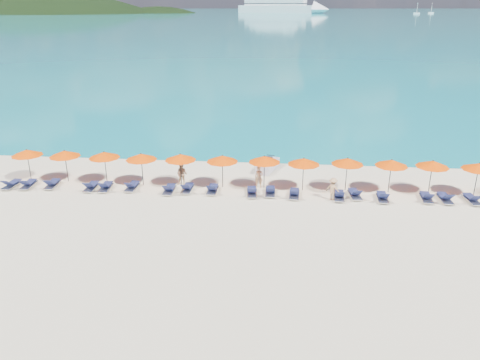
{
  "coord_description": "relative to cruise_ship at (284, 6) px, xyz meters",
  "views": [
    {
      "loc": [
        2.5,
        -24.36,
        11.64
      ],
      "look_at": [
        0.0,
        3.0,
        1.2
      ],
      "focal_mm": 35.0,
      "sensor_mm": 36.0,
      "label": 1
    }
  ],
  "objects": [
    {
      "name": "lounger_9",
      "position": [
        -0.05,
        -573.6,
        -8.0
      ],
      "size": [
        0.78,
        1.75,
        0.66
      ],
      "rotation": [
        0.0,
        0.0,
        0.1
      ],
      "color": "silver",
      "rests_on": "ground"
    },
    {
      "name": "beachgoer_a",
      "position": [
        0.31,
        -572.21,
        -7.51
      ],
      "size": [
        0.54,
        0.35,
        1.47
      ],
      "primitive_type": "imported",
      "rotation": [
        0.0,
        0.0,
        0.01
      ],
      "color": "tan",
      "rests_on": "ground"
    },
    {
      "name": "umbrella_10",
      "position": [
        11.4,
        -572.21,
        -6.22
      ],
      "size": [
        2.1,
        2.1,
        2.28
      ],
      "color": "black",
      "rests_on": "ground"
    },
    {
      "name": "lounger_2",
      "position": [
        -13.55,
        -573.41,
        -8.0
      ],
      "size": [
        0.73,
        1.74,
        0.66
      ],
      "rotation": [
        0.0,
        0.0,
        0.07
      ],
      "color": "silver",
      "rests_on": "ground"
    },
    {
      "name": "umbrella_9",
      "position": [
        8.83,
        -572.26,
        -6.22
      ],
      "size": [
        2.1,
        2.1,
        2.28
      ],
      "color": "black",
      "rests_on": "ground"
    },
    {
      "name": "beachgoer_b",
      "position": [
        -4.9,
        -572.21,
        -7.47
      ],
      "size": [
        0.8,
        0.53,
        1.54
      ],
      "primitive_type": "imported",
      "rotation": [
        0.0,
        0.0,
        -0.14
      ],
      "color": "tan",
      "rests_on": "ground"
    },
    {
      "name": "lounger_6",
      "position": [
        -5.47,
        -573.64,
        -8.0
      ],
      "size": [
        0.64,
        1.71,
        0.66
      ],
      "rotation": [
        0.0,
        0.0,
        0.01
      ],
      "color": "silver",
      "rests_on": "ground"
    },
    {
      "name": "cruise_ship",
      "position": [
        0.0,
        0.0,
        0.0
      ],
      "size": [
        112.38,
        58.84,
        31.67
      ],
      "rotation": [
        0.0,
        0.0,
        -0.38
      ],
      "color": "white",
      "rests_on": "ground"
    },
    {
      "name": "headland_main",
      "position": [
        -300.78,
        -37.09,
        -46.24
      ],
      "size": [
        374.0,
        242.0,
        126.5
      ],
      "color": "black",
      "rests_on": "ground"
    },
    {
      "name": "lounger_15",
      "position": [
        10.92,
        -573.51,
        -8.0
      ],
      "size": [
        0.74,
        1.74,
        0.66
      ],
      "rotation": [
        0.0,
        0.0,
        -0.07
      ],
      "color": "silver",
      "rests_on": "ground"
    },
    {
      "name": "umbrella_1",
      "position": [
        -12.96,
        -572.25,
        -6.22
      ],
      "size": [
        2.1,
        2.1,
        2.28
      ],
      "color": "black",
      "rests_on": "ground"
    },
    {
      "name": "lounger_5",
      "position": [
        -8.06,
        -573.34,
        -8.0
      ],
      "size": [
        0.67,
        1.72,
        0.66
      ],
      "rotation": [
        0.0,
        0.0,
        -0.03
      ],
      "color": "silver",
      "rests_on": "ground"
    },
    {
      "name": "lounger_8",
      "position": [
        -2.66,
        -573.37,
        -8.0
      ],
      "size": [
        0.64,
        1.71,
        0.66
      ],
      "rotation": [
        0.0,
        0.0,
        -0.01
      ],
      "color": "silver",
      "rests_on": "ground"
    },
    {
      "name": "umbrella_8",
      "position": [
        6.06,
        -572.17,
        -6.22
      ],
      "size": [
        2.1,
        2.1,
        2.28
      ],
      "color": "black",
      "rests_on": "ground"
    },
    {
      "name": "umbrella_3",
      "position": [
        -7.57,
        -572.45,
        -6.22
      ],
      "size": [
        2.1,
        2.1,
        2.28
      ],
      "color": "black",
      "rests_on": "ground"
    },
    {
      "name": "lounger_11",
      "position": [
        2.66,
        -573.65,
        -8.0
      ],
      "size": [
        0.73,
        1.74,
        0.66
      ],
      "rotation": [
        0.0,
        0.0,
        -0.06
      ],
      "color": "silver",
      "rests_on": "ground"
    },
    {
      "name": "umbrella_6",
      "position": [
        0.66,
        -572.23,
        -6.22
      ],
      "size": [
        2.1,
        2.1,
        2.28
      ],
      "color": "black",
      "rests_on": "ground"
    },
    {
      "name": "sailboat_near",
      "position": [
        144.82,
        -43.97,
        -7.04
      ],
      "size": [
        6.38,
        2.13,
        11.7
      ],
      "color": "white",
      "rests_on": "ground"
    },
    {
      "name": "umbrella_4",
      "position": [
        -4.94,
        -572.31,
        -6.22
      ],
      "size": [
        2.1,
        2.1,
        2.28
      ],
      "color": "black",
      "rests_on": "ground"
    },
    {
      "name": "lounger_3",
      "position": [
        -10.75,
        -573.62,
        -8.0
      ],
      "size": [
        0.66,
        1.71,
        0.66
      ],
      "rotation": [
        0.0,
        0.0,
        0.02
      ],
      "color": "silver",
      "rests_on": "ground"
    },
    {
      "name": "ground",
      "position": [
        -0.78,
        -577.09,
        -8.24
      ],
      "size": [
        1400.0,
        1400.0,
        0.0
      ],
      "primitive_type": "plane",
      "color": "beige"
    },
    {
      "name": "sea",
      "position": [
        -0.78,
        82.91,
        -8.24
      ],
      "size": [
        1600.0,
        1300.0,
        0.01
      ],
      "primitive_type": "cube",
      "color": "#1FA9B2",
      "rests_on": "ground"
    },
    {
      "name": "lounger_0",
      "position": [
        -16.25,
        -573.72,
        -8.0
      ],
      "size": [
        0.71,
        1.73,
        0.66
      ],
      "rotation": [
        0.0,
        0.0,
        -0.06
      ],
      "color": "silver",
      "rests_on": "ground"
    },
    {
      "name": "lounger_4",
      "position": [
        -9.78,
        -573.57,
        -8.0
      ],
      "size": [
        0.73,
        1.74,
        0.66
      ],
      "rotation": [
        0.0,
        0.0,
        0.07
      ],
      "color": "silver",
      "rests_on": "ground"
    },
    {
      "name": "lounger_10",
      "position": [
        1.12,
        -573.39,
        -8.0
      ],
      "size": [
        0.65,
        1.71,
        0.66
      ],
      "rotation": [
        0.0,
        0.0,
        0.02
      ],
      "color": "silver",
      "rests_on": "ground"
    },
    {
      "name": "headland_small",
      "position": [
        -150.78,
        -17.09,
        -43.24
      ],
      "size": [
        162.0,
        126.0,
        85.5
      ],
      "color": "black",
      "rests_on": "ground"
    },
    {
      "name": "umbrella_0",
      "position": [
        -15.65,
        -572.27,
        -6.22
      ],
      "size": [
        2.1,
        2.1,
        2.28
      ],
      "color": "black",
      "rests_on": "ground"
    },
    {
      "name": "beachgoer_c",
      "position": [
        5.05,
        -573.88,
        -7.51
      ],
      "size": [
        1.04,
        0.84,
        1.46
      ],
      "primitive_type": "imported",
      "rotation": [
        0.0,
        0.0,
        2.64
      ],
      "color": "tan",
      "rests_on": "ground"
    },
    {
      "name": "lounger_12",
      "position": [
        5.49,
        -573.71,
        -8.0
      ],
      "size": [
        0.76,
        1.74,
        0.66
      ],
      "rotation": [
        0.0,
        0.0,
        -0.08
      ],
      "color": "silver",
      "rests_on": "ground"
    },
    {
      "name": "umbrella_2",
      "position": [
        -10.17,
        -572.29,
        -6.22
      ],
      "size": [
        2.1,
        2.1,
        2.28
      ],
      "color": "black",
      "rests_on": "ground"
    },
    {
      "name": "umbrella_11",
      "position": [
        14.16,
        -572.46,
        -6.22
      ],
      "size": [
        2.1,
        2.1,
        2.28
      ],
      "color": "black",
      "rests_on": "ground"
    },
    {
      "name": "lounger_17",
      "position": [
        13.67,
        -573.52,
        -8.0
      ],
      "size": [
        0.79,
        1.75,
        0.66
      ],
      "rotation": [
        0.0,
        0.0,
        0.1
      ],
      "color": "silver",
      "rests_on": "ground"
    },
    {
      "name": "lounger_14",
      "position": [
        8.17,
        -573.71,
        -8.0
      ],
      "size": [
        0.7,
        1.73,
        0.66
      ],
      "rotation": [
        0.0,
        0.0,
        -0.05
      ],
      "color": "silver",
      "rests_on": "ground"
    },
    {
      "name": "umbrella_7",
      "position": [
        3.22,
        -572.46,
        -6.22
      ],
      "size": [
        2.1,
        2.1,
        2.28
      ],
      "color": "black",
      "rests_on": "ground"
    },
    {
      "name": "lounger_7",
      "position": [
        -4.34,
        -573.34,
        -8.0
      ],
      "size": [
        0.65,
        1.71,
        0.66
      ],
      "rotation": [
        0.0,
        0.0,
        -0.02
      ],
      "color": "silver",
      "rests_on": "ground"
    },
    {
      "name": "umbrella_5",
      "position": [
        -2.11,
        -572.37,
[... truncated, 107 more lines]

